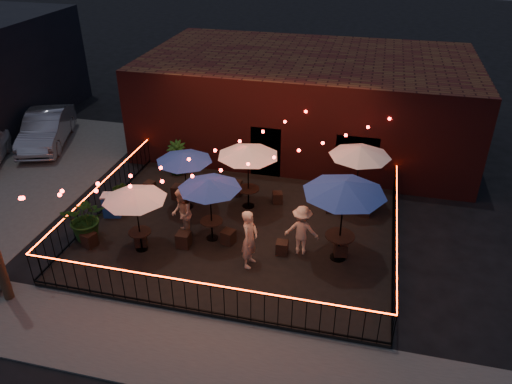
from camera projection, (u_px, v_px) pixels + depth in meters
ground at (221, 270)px, 15.07m from camera, size 110.00×110.00×0.00m
patio at (239, 232)px, 16.72m from camera, size 10.00×8.00×0.15m
sidewalk at (183, 351)px, 12.32m from camera, size 18.00×2.50×0.05m
brick_building at (307, 101)px, 22.27m from camera, size 14.00×8.00×4.00m
fence_front at (198, 298)px, 13.06m from camera, size 10.00×0.04×1.04m
fence_left at (101, 199)px, 17.45m from camera, size 0.04×8.00×1.04m
fence_right at (394, 238)px, 15.40m from camera, size 0.04×8.00×1.04m
festoon_lights at (204, 168)px, 15.45m from camera, size 10.02×8.72×1.32m
cafe_table_0 at (135, 196)px, 14.79m from camera, size 2.26×2.26×2.14m
cafe_table_1 at (184, 158)px, 16.97m from camera, size 2.17×2.17×2.16m
cafe_table_2 at (210, 184)px, 15.26m from camera, size 2.33×2.33×2.20m
cafe_table_3 at (248, 152)px, 16.92m from camera, size 2.49×2.49×2.36m
cafe_table_4 at (345, 188)px, 14.14m from camera, size 2.74×2.74×2.70m
cafe_table_5 at (360, 152)px, 16.92m from camera, size 2.18×2.18×2.36m
bistro_chair_0 at (89, 240)px, 15.81m from camera, size 0.49×0.49×0.46m
bistro_chair_1 at (141, 240)px, 15.82m from camera, size 0.46×0.46×0.43m
bistro_chair_2 at (150, 187)px, 18.79m from camera, size 0.43×0.43×0.42m
bistro_chair_3 at (179, 192)px, 18.38m from camera, size 0.44×0.44×0.51m
bistro_chair_4 at (184, 240)px, 15.78m from camera, size 0.42×0.42×0.49m
bistro_chair_5 at (228, 237)px, 15.94m from camera, size 0.48×0.48×0.46m
bistro_chair_6 at (235, 188)px, 18.63m from camera, size 0.44×0.44×0.52m
bistro_chair_7 at (277, 198)px, 18.12m from camera, size 0.43×0.43×0.41m
bistro_chair_8 at (282, 248)px, 15.46m from camera, size 0.38×0.38×0.43m
bistro_chair_9 at (340, 249)px, 15.37m from camera, size 0.46×0.46×0.46m
bistro_chair_10 at (331, 206)px, 17.60m from camera, size 0.44×0.44×0.43m
bistro_chair_11 at (364, 209)px, 17.38m from camera, size 0.41×0.41×0.45m
patron_a at (250, 239)px, 14.63m from camera, size 0.54×0.74×1.87m
patron_b at (182, 214)px, 15.98m from camera, size 0.91×1.01×1.71m
patron_c at (302, 230)px, 15.21m from camera, size 1.07×0.63×1.64m
potted_shrub_a at (86, 218)px, 15.90m from camera, size 1.69×1.57×1.54m
potted_shrub_b at (118, 197)px, 17.30m from camera, size 0.85×0.77×1.26m
potted_shrub_c at (177, 158)px, 19.88m from camera, size 0.91×0.91×1.37m
cooler at (112, 205)px, 17.25m from camera, size 0.72×0.58×0.84m
car_silver at (46, 129)px, 22.63m from camera, size 3.09×4.93×1.53m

